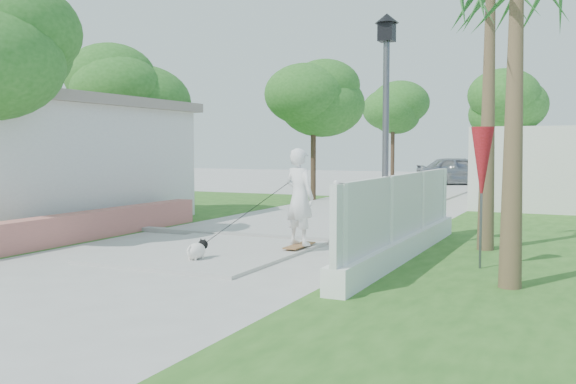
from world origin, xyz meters
The scene contains 18 objects.
ground centered at (0.00, 0.00, 0.00)m, with size 90.00×90.00×0.00m, color #B7B7B2.
path_strip centered at (0.00, 20.00, 0.03)m, with size 3.20×36.00×0.06m, color #B7B7B2.
curb centered at (0.00, 6.00, 0.05)m, with size 6.50×0.25×0.10m, color #999993.
grass_left centered at (-7.00, 8.00, 0.01)m, with size 8.00×20.00×0.01m, color #2B5C1D.
pink_wall centered at (-3.30, 3.55, 0.31)m, with size 0.45×8.20×0.80m.
lattice_fence centered at (3.40, 5.00, 0.54)m, with size 0.35×7.00×1.50m.
street_lamp centered at (2.90, 5.50, 2.43)m, with size 0.44×0.44×4.44m.
bollard centered at (0.20, 10.00, 0.58)m, with size 0.14×0.14×1.09m.
patio_umbrella centered at (4.80, 4.50, 1.69)m, with size 0.36×0.36×2.30m.
tree_left_mid centered at (-5.48, 8.48, 3.50)m, with size 3.20×3.20×4.85m.
tree_path_left centered at (-2.98, 15.98, 3.82)m, with size 3.40×3.40×5.23m.
tree_path_right centered at (3.22, 19.98, 3.49)m, with size 3.00×3.00×4.79m.
tree_path_far centered at (-2.78, 25.98, 3.82)m, with size 3.20×3.20×5.17m.
palm_far centered at (4.60, 6.50, 4.48)m, with size 1.80×1.80×5.30m.
palm_near centered at (5.40, 3.20, 3.95)m, with size 1.80×1.80×4.70m.
skateboarder centered at (0.91, 4.32, 0.85)m, with size 1.47×2.21×1.95m.
dog centered at (0.32, 3.04, 0.22)m, with size 0.28×0.59×0.40m.
parked_car centered at (0.39, 27.41, 0.76)m, with size 1.80×4.48×1.52m, color #B2B5BA.
Camera 1 is at (6.35, -6.15, 1.97)m, focal length 40.00 mm.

